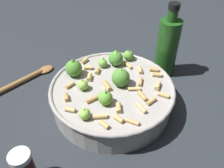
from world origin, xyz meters
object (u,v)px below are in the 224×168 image
at_px(pepper_shaker, 24,167).
at_px(cooking_pan, 112,94).
at_px(wooden_spoon, 26,79).
at_px(olive_oil_bottle, 167,46).

bearing_deg(pepper_shaker, cooking_pan, -139.25).
relative_size(pepper_shaker, wooden_spoon, 0.43).
bearing_deg(olive_oil_bottle, wooden_spoon, -4.52).
xyz_separation_m(pepper_shaker, olive_oil_bottle, (-0.41, -0.30, 0.05)).
xyz_separation_m(pepper_shaker, wooden_spoon, (0.03, -0.34, -0.04)).
xyz_separation_m(cooking_pan, wooden_spoon, (0.25, -0.16, -0.03)).
bearing_deg(cooking_pan, wooden_spoon, -32.22).
relative_size(cooking_pan, pepper_shaker, 3.82).
distance_m(pepper_shaker, olive_oil_bottle, 0.51).
height_order(pepper_shaker, olive_oil_bottle, olive_oil_bottle).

